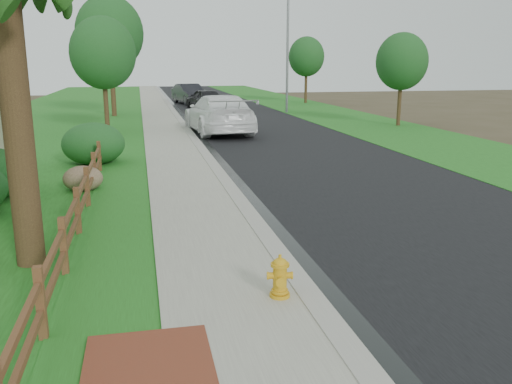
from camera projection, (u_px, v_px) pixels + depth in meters
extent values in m
plane|color=#3D3621|center=(302.00, 328.00, 7.84)|extent=(120.00, 120.00, 0.00)
cube|color=black|center=(228.00, 111.00, 42.05)|extent=(8.00, 90.00, 0.02)
cube|color=gray|center=(174.00, 112.00, 41.18)|extent=(0.40, 90.00, 0.12)
cube|color=black|center=(179.00, 112.00, 41.26)|extent=(0.50, 90.00, 0.00)
cube|color=gray|center=(157.00, 112.00, 40.92)|extent=(2.20, 90.00, 0.10)
cube|color=#215718|center=(131.00, 113.00, 40.54)|extent=(1.60, 90.00, 0.06)
cube|color=#215718|center=(58.00, 114.00, 39.49)|extent=(9.00, 90.00, 0.04)
cube|color=#215718|center=(313.00, 110.00, 43.45)|extent=(6.00, 90.00, 0.04)
cube|color=brown|center=(149.00, 382.00, 6.43)|extent=(1.60, 2.40, 0.11)
cube|color=#4A3218|center=(41.00, 304.00, 7.36)|extent=(0.12, 0.12, 1.10)
cube|color=#4A3218|center=(64.00, 247.00, 9.65)|extent=(0.12, 0.12, 1.10)
cube|color=#4A3218|center=(78.00, 212.00, 11.93)|extent=(0.12, 0.12, 1.10)
cube|color=#4A3218|center=(87.00, 187.00, 14.21)|extent=(0.12, 0.12, 1.10)
cube|color=#4A3218|center=(94.00, 170.00, 16.49)|extent=(0.12, 0.12, 1.10)
cube|color=#4A3218|center=(99.00, 157.00, 18.77)|extent=(0.12, 0.12, 1.10)
cube|color=#4A3218|center=(103.00, 147.00, 21.05)|extent=(0.12, 0.12, 1.10)
cube|color=#4A3218|center=(24.00, 357.00, 6.25)|extent=(0.08, 2.35, 0.10)
cube|color=#4A3218|center=(21.00, 325.00, 6.15)|extent=(0.08, 2.35, 0.10)
cube|color=#4A3218|center=(54.00, 278.00, 8.53)|extent=(0.08, 2.35, 0.10)
cube|color=#4A3218|center=(52.00, 254.00, 8.43)|extent=(0.08, 2.35, 0.10)
cube|color=#4A3218|center=(72.00, 232.00, 10.81)|extent=(0.08, 2.35, 0.10)
cube|color=#4A3218|center=(70.00, 213.00, 10.72)|extent=(0.08, 2.35, 0.10)
cube|color=#4A3218|center=(83.00, 202.00, 13.09)|extent=(0.08, 2.35, 0.10)
cube|color=#4A3218|center=(82.00, 186.00, 13.00)|extent=(0.08, 2.35, 0.10)
cube|color=#4A3218|center=(91.00, 182.00, 15.37)|extent=(0.08, 2.35, 0.10)
cube|color=#4A3218|center=(90.00, 168.00, 15.28)|extent=(0.08, 2.35, 0.10)
cube|color=#4A3218|center=(97.00, 166.00, 17.65)|extent=(0.08, 2.35, 0.10)
cube|color=#4A3218|center=(96.00, 154.00, 17.56)|extent=(0.08, 2.35, 0.10)
cube|color=#4A3218|center=(102.00, 154.00, 19.94)|extent=(0.08, 2.35, 0.10)
cube|color=#4A3218|center=(101.00, 143.00, 19.84)|extent=(0.08, 2.35, 0.10)
cylinder|color=#332015|center=(17.00, 120.00, 9.65)|extent=(0.52, 0.52, 5.50)
cylinder|color=gold|center=(280.00, 295.00, 8.68)|extent=(0.33, 0.33, 0.06)
cylinder|color=gold|center=(280.00, 279.00, 8.62)|extent=(0.22, 0.22, 0.50)
cylinder|color=gold|center=(280.00, 291.00, 8.66)|extent=(0.27, 0.27, 0.05)
cylinder|color=gold|center=(280.00, 265.00, 8.56)|extent=(0.30, 0.30, 0.05)
ellipsoid|color=gold|center=(280.00, 264.00, 8.55)|extent=(0.24, 0.24, 0.18)
cylinder|color=gold|center=(280.00, 257.00, 8.53)|extent=(0.05, 0.05, 0.07)
cylinder|color=gold|center=(281.00, 281.00, 8.47)|extent=(0.16, 0.14, 0.14)
cylinder|color=gold|center=(270.00, 276.00, 8.59)|extent=(0.14, 0.14, 0.12)
cylinder|color=gold|center=(290.00, 275.00, 8.61)|extent=(0.14, 0.14, 0.12)
imported|color=white|center=(219.00, 114.00, 29.00)|extent=(3.36, 7.25, 2.05)
imported|color=black|center=(205.00, 98.00, 44.21)|extent=(3.04, 5.13, 1.64)
imported|color=black|center=(190.00, 94.00, 49.29)|extent=(3.02, 5.71, 1.79)
cylinder|color=gray|center=(287.00, 51.00, 39.75)|extent=(0.18, 0.18, 9.01)
ellipsoid|color=brown|center=(83.00, 179.00, 16.05)|extent=(1.24, 0.99, 0.77)
ellipsoid|color=#18451B|center=(93.00, 144.00, 20.18)|extent=(2.86, 2.86, 1.57)
cylinder|color=#332015|center=(106.00, 98.00, 29.06)|extent=(0.25, 0.25, 3.69)
ellipsoid|color=#18451B|center=(103.00, 53.00, 28.50)|extent=(3.45, 3.45, 3.79)
cylinder|color=#332015|center=(400.00, 98.00, 32.13)|extent=(0.23, 0.23, 3.31)
ellipsoid|color=#18451B|center=(402.00, 61.00, 31.63)|extent=(3.02, 3.02, 3.33)
cylinder|color=#332015|center=(112.00, 81.00, 37.61)|extent=(0.34, 0.34, 4.96)
ellipsoid|color=#18451B|center=(109.00, 33.00, 36.86)|extent=(4.58, 4.58, 5.04)
cylinder|color=#332015|center=(306.00, 83.00, 49.93)|extent=(0.25, 0.25, 3.69)
ellipsoid|color=#18451B|center=(306.00, 57.00, 49.37)|extent=(3.26, 3.26, 3.59)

